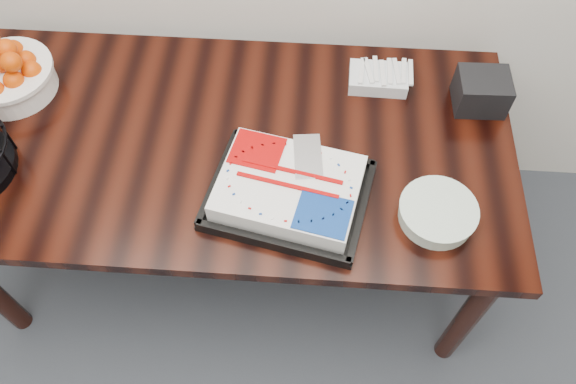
# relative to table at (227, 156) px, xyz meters

# --- Properties ---
(table) EXTENTS (1.80, 0.90, 0.75)m
(table) POSITION_rel_table_xyz_m (0.00, 0.00, 0.00)
(table) COLOR black
(table) RESTS_ON ground
(cake_tray) EXTENTS (0.51, 0.43, 0.09)m
(cake_tray) POSITION_rel_table_xyz_m (0.21, -0.20, 0.13)
(cake_tray) COLOR black
(cake_tray) RESTS_ON table
(tangerine_bowl) EXTENTS (0.30, 0.30, 0.19)m
(tangerine_bowl) POSITION_rel_table_xyz_m (-0.72, 0.16, 0.17)
(tangerine_bowl) COLOR white
(tangerine_bowl) RESTS_ON table
(plate_stack) EXTENTS (0.22, 0.22, 0.05)m
(plate_stack) POSITION_rel_table_xyz_m (0.63, -0.24, 0.11)
(plate_stack) COLOR white
(plate_stack) RESTS_ON table
(fork_bag) EXTENTS (0.19, 0.13, 0.06)m
(fork_bag) POSITION_rel_table_xyz_m (0.48, 0.27, 0.11)
(fork_bag) COLOR silver
(fork_bag) RESTS_ON table
(napkin_box) EXTENTS (0.16, 0.14, 0.11)m
(napkin_box) POSITION_rel_table_xyz_m (0.80, 0.21, 0.14)
(napkin_box) COLOR black
(napkin_box) RESTS_ON table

